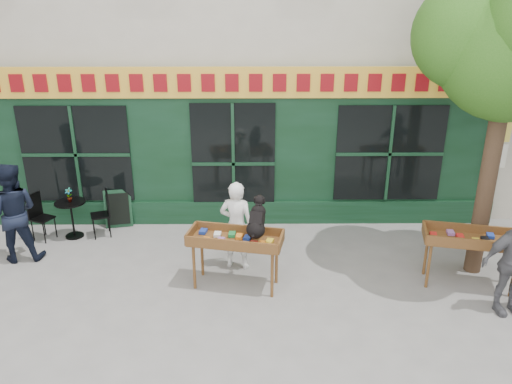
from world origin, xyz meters
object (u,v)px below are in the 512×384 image
(woman, at_px, (236,225))
(book_cart_right, at_px, (472,241))
(book_cart_center, at_px, (235,242))
(dog, at_px, (257,216))
(man_left, at_px, (13,213))
(bistro_table, at_px, (71,212))

(woman, height_order, book_cart_right, woman)
(book_cart_center, relative_size, woman, 0.99)
(dog, relative_size, book_cart_right, 0.37)
(dog, distance_m, man_left, 4.52)
(book_cart_center, height_order, woman, woman)
(dog, bearing_deg, book_cart_right, 12.61)
(book_cart_right, bearing_deg, book_cart_center, -167.37)
(woman, xyz_separation_m, bistro_table, (-3.33, 1.23, -0.27))
(book_cart_center, distance_m, dog, 0.59)
(woman, xyz_separation_m, book_cart_right, (3.87, -0.66, 0.01))
(dog, relative_size, man_left, 0.33)
(book_cart_center, bearing_deg, woman, 101.97)
(dog, bearing_deg, man_left, 178.77)
(book_cart_center, bearing_deg, book_cart_right, 11.81)
(book_cart_center, relative_size, book_cart_right, 1.00)
(woman, distance_m, bistro_table, 3.56)
(woman, bearing_deg, man_left, 7.33)
(bistro_table, bearing_deg, book_cart_right, -14.70)
(book_cart_center, xyz_separation_m, man_left, (-4.03, 0.98, 0.10))
(dog, xyz_separation_m, book_cart_right, (3.52, 0.04, -0.47))
(book_cart_center, xyz_separation_m, bistro_table, (-3.33, 1.88, -0.28))
(book_cart_right, relative_size, man_left, 0.87)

